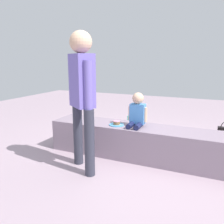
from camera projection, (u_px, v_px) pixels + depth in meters
The scene contains 8 objects.
ground_plane at pixel (146, 158), 3.40m from camera, with size 12.00×12.00×0.00m, color #A68E9C.
concrete_ledge at pixel (146, 143), 3.35m from camera, with size 2.91×0.52×0.47m, color gray.
child_seated at pixel (137, 112), 3.31m from camera, with size 0.28×0.32×0.48m.
adult_standing at pixel (82, 89), 2.86m from camera, with size 0.44×0.38×1.74m.
cake_plate at pixel (117, 124), 3.41m from camera, with size 0.22×0.22×0.07m.
gift_bag at pixel (133, 122), 4.81m from camera, with size 0.22×0.12×0.33m.
water_bottle_far_side at pixel (88, 131), 4.41m from camera, with size 0.06×0.06×0.18m.
party_cup_red at pixel (158, 143), 3.86m from camera, with size 0.08×0.08×0.12m, color red.
Camera 1 is at (0.86, -3.10, 1.40)m, focal length 37.53 mm.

